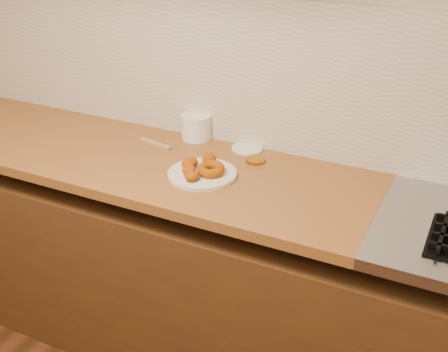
# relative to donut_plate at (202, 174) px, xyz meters

# --- Properties ---
(wall_back) EXTENTS (4.00, 0.02, 2.70)m
(wall_back) POSITION_rel_donut_plate_xyz_m (0.14, 0.35, 0.44)
(wall_back) COLOR #B8A88D
(wall_back) RESTS_ON ground
(base_cabinet) EXTENTS (3.60, 0.60, 0.77)m
(base_cabinet) POSITION_rel_donut_plate_xyz_m (0.14, 0.04, -0.52)
(base_cabinet) COLOR #4B3011
(base_cabinet) RESTS_ON floor
(butcher_block) EXTENTS (2.30, 0.62, 0.04)m
(butcher_block) POSITION_rel_donut_plate_xyz_m (-0.51, 0.04, -0.03)
(butcher_block) COLOR brown
(butcher_block) RESTS_ON base_cabinet
(backsplash) EXTENTS (3.60, 0.02, 0.60)m
(backsplash) POSITION_rel_donut_plate_xyz_m (0.14, 0.34, 0.29)
(backsplash) COLOR beige
(backsplash) RESTS_ON wall_back
(donut_plate) EXTENTS (0.26, 0.26, 0.01)m
(donut_plate) POSITION_rel_donut_plate_xyz_m (0.00, 0.00, 0.00)
(donut_plate) COLOR beige
(donut_plate) RESTS_ON butcher_block
(ring_donut) EXTENTS (0.12, 0.12, 0.05)m
(ring_donut) POSITION_rel_donut_plate_xyz_m (0.03, 0.00, 0.03)
(ring_donut) COLOR #984903
(ring_donut) RESTS_ON donut_plate
(fried_dough_chunks) EXTENTS (0.13, 0.21, 0.05)m
(fried_dough_chunks) POSITION_rel_donut_plate_xyz_m (-0.03, 0.00, 0.03)
(fried_dough_chunks) COLOR #984903
(fried_dough_chunks) RESTS_ON donut_plate
(plastic_tub) EXTENTS (0.14, 0.14, 0.11)m
(plastic_tub) POSITION_rel_donut_plate_xyz_m (-0.19, 0.30, 0.05)
(plastic_tub) COLOR white
(plastic_tub) RESTS_ON butcher_block
(tub_lid) EXTENTS (0.16, 0.16, 0.01)m
(tub_lid) POSITION_rel_donut_plate_xyz_m (0.05, 0.29, -0.00)
(tub_lid) COLOR silver
(tub_lid) RESTS_ON butcher_block
(brass_jar_lid) EXTENTS (0.09, 0.09, 0.01)m
(brass_jar_lid) POSITION_rel_donut_plate_xyz_m (0.13, 0.20, -0.00)
(brass_jar_lid) COLOR #A3731F
(brass_jar_lid) RESTS_ON butcher_block
(wooden_utensil) EXTENTS (0.17, 0.05, 0.01)m
(wooden_utensil) POSITION_rel_donut_plate_xyz_m (-0.31, 0.16, -0.00)
(wooden_utensil) COLOR #A57B54
(wooden_utensil) RESTS_ON butcher_block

